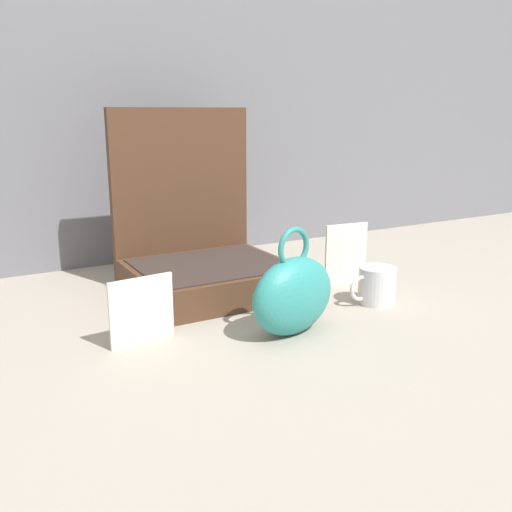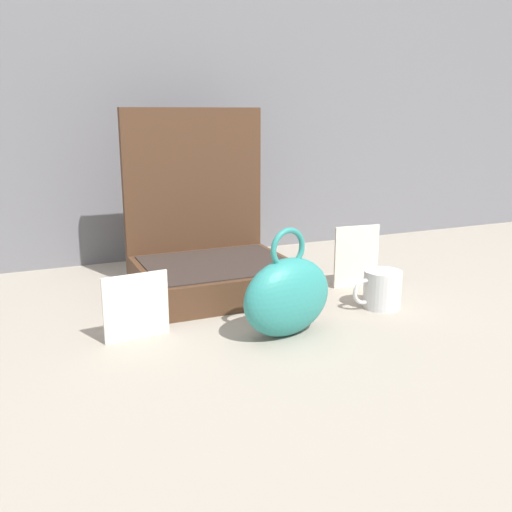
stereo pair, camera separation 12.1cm
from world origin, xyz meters
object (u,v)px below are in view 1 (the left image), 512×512
Objects in this scene: poster_card_right at (346,254)px; info_card_left at (142,311)px; open_suitcase at (201,252)px; teal_pouch_handbag at (293,295)px; coffee_mug at (376,285)px.

info_card_left is at bearing -162.91° from poster_card_right.
open_suitcase is 2.03× the size of teal_pouch_handbag.
teal_pouch_handbag is 1.81× the size of coffee_mug.
teal_pouch_handbag is 1.66× the size of info_card_left.
poster_card_right reaches higher than info_card_left.
info_card_left is 0.59m from poster_card_right.
open_suitcase is at bearing 162.85° from poster_card_right.
open_suitcase is at bearing 135.43° from coffee_mug.
open_suitcase is 0.36m from info_card_left.
poster_card_right is at bearing 35.82° from teal_pouch_handbag.
coffee_mug is at bearing -97.43° from poster_card_right.
teal_pouch_handbag is 0.37m from poster_card_right.
coffee_mug is at bearing -9.94° from info_card_left.
coffee_mug is 0.17m from poster_card_right.
info_card_left is (-0.24, -0.26, -0.03)m from open_suitcase.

